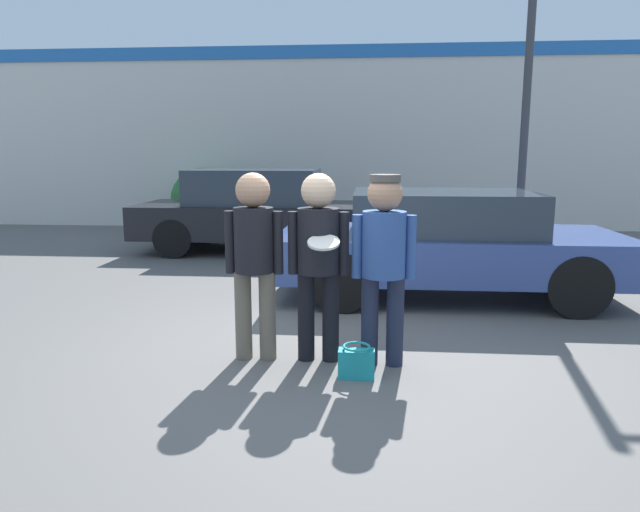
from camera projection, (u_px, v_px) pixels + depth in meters
The scene contains 10 objects.
ground_plane at pixel (294, 357), 5.22m from camera, with size 56.00×56.00×0.00m, color #5B5956.
storefront_building at pixel (342, 138), 13.74m from camera, with size 24.00×0.22×4.32m.
person_left at pixel (254, 250), 5.01m from camera, with size 0.52×0.35×1.67m.
person_middle_with_frisbee at pixel (318, 251), 4.97m from camera, with size 0.54×0.58×1.67m.
person_right at pixel (384, 252), 4.86m from camera, with size 0.54×0.37×1.66m.
parked_car_near at pixel (446, 242), 7.32m from camera, with size 4.31×1.97×1.36m.
parked_car_far at pixel (258, 210), 10.68m from camera, with size 4.50×1.89×1.53m.
street_lamp at pixel (552, 41), 8.19m from camera, with size 1.59×0.35×5.47m.
shrub at pixel (203, 200), 13.35m from camera, with size 1.49×1.49×1.49m.
handbag at pixel (356, 362), 4.71m from camera, with size 0.30×0.23×0.28m.
Camera 1 is at (0.66, -4.93, 1.85)m, focal length 32.00 mm.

